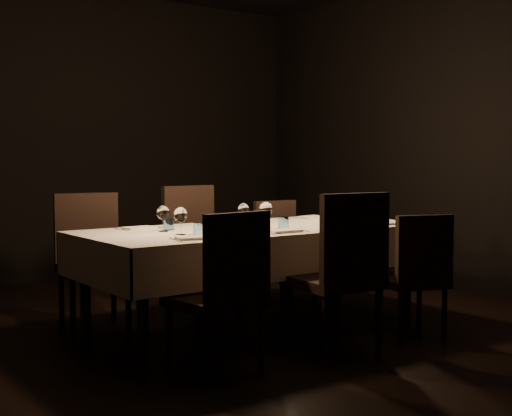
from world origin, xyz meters
TOP-DOWN VIEW (x-y plane):
  - room at (0.00, 0.00)m, footprint 5.01×6.01m
  - dining_table at (0.00, 0.00)m, footprint 2.52×1.12m
  - chair_near_left at (-0.77, -0.76)m, footprint 0.51×0.51m
  - place_setting_near_left at (-0.68, -0.22)m, footprint 0.34×0.40m
  - chair_near_center at (0.06, -0.83)m, footprint 0.55×0.55m
  - place_setting_near_center at (0.00, -0.22)m, footprint 0.34×0.41m
  - chair_near_right at (0.78, -0.81)m, footprint 0.53×0.53m
  - place_setting_near_right at (0.90, -0.22)m, footprint 0.36×0.41m
  - chair_far_left at (-0.89, 0.86)m, footprint 0.55×0.55m
  - place_setting_far_left at (-0.68, 0.22)m, footprint 0.32×0.40m
  - chair_far_center at (0.04, 0.87)m, footprint 0.52×0.52m
  - place_setting_far_center at (-0.02, 0.22)m, footprint 0.31×0.39m
  - chair_far_right at (0.83, 0.76)m, footprint 0.44×0.44m
  - place_setting_far_right at (0.90, 0.22)m, footprint 0.33×0.40m

SIDE VIEW (x-z plane):
  - chair_near_right at x=0.78m, z-range 0.05..0.92m
  - chair_far_right at x=0.83m, z-range 0.05..0.93m
  - chair_near_left at x=-0.77m, z-range 0.05..1.00m
  - chair_far_left at x=-0.89m, z-range 0.05..1.04m
  - chair_far_center at x=0.04m, z-range 0.05..1.07m
  - chair_near_center at x=0.06m, z-range 0.05..1.09m
  - dining_table at x=0.00m, z-range 0.31..1.07m
  - place_setting_far_center at x=-0.02m, z-range 0.74..0.91m
  - place_setting_far_left at x=-0.68m, z-range 0.74..0.92m
  - place_setting_far_right at x=0.90m, z-range 0.74..0.92m
  - place_setting_near_left at x=-0.68m, z-range 0.74..0.92m
  - place_setting_near_center at x=0.00m, z-range 0.74..0.93m
  - place_setting_near_right at x=0.90m, z-range 0.74..0.93m
  - room at x=0.00m, z-range -0.01..3.01m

